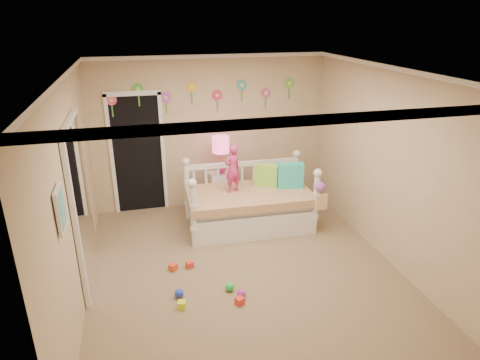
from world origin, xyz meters
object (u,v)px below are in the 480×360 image
object	(u,v)px
child	(233,169)
nightstand	(221,191)
daybed	(249,195)
table_lamp	(221,149)

from	to	relation	value
child	nightstand	size ratio (longest dim) A/B	1.12
child	nightstand	xyz separation A→B (m)	(-0.05, 0.64, -0.64)
daybed	table_lamp	xyz separation A→B (m)	(-0.30, 0.72, 0.57)
daybed	nightstand	world-z (taller)	daybed
child	nightstand	world-z (taller)	child
child	table_lamp	world-z (taller)	child
table_lamp	child	bearing A→B (deg)	-85.67
daybed	nightstand	size ratio (longest dim) A/B	2.91
daybed	table_lamp	size ratio (longest dim) A/B	3.10
child	table_lamp	size ratio (longest dim) A/B	1.19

